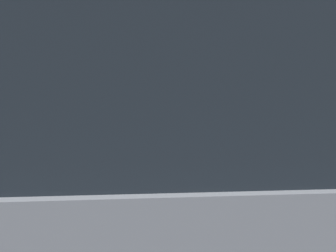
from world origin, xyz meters
The scene contains 5 objects.
parking_meter centered at (0.33, 0.29, 1.24)m, with size 0.15×0.16×1.57m.
pedestrian_at_meter centered at (-0.16, 0.27, 1.12)m, with size 0.62×0.64×1.71m.
parked_sedan_gray centered at (-0.56, -1.24, 0.87)m, with size 4.61×1.84×1.76m.
background_railing centered at (0.00, 3.21, 0.96)m, with size 24.06×0.06×1.15m.
backdrop_wall centered at (0.00, 5.19, 1.64)m, with size 32.00×0.50×3.27m, color gray.
Camera 1 is at (-0.89, -3.27, 1.23)m, focal length 61.58 mm.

